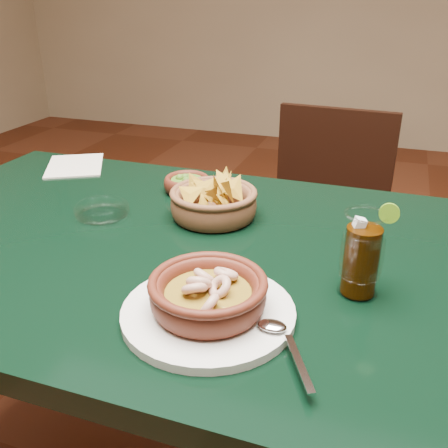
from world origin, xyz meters
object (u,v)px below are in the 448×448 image
(dining_table, at_px, (161,282))
(shrimp_plate, at_px, (208,298))
(dining_chair, at_px, (321,234))
(chip_basket, at_px, (214,203))
(cola_drink, at_px, (362,255))

(dining_table, bearing_deg, shrimp_plate, -48.58)
(dining_chair, height_order, chip_basket, chip_basket)
(dining_chair, height_order, shrimp_plate, dining_chair)
(cola_drink, bearing_deg, dining_table, 169.50)
(shrimp_plate, distance_m, cola_drink, 0.24)
(dining_table, relative_size, chip_basket, 5.67)
(dining_chair, height_order, cola_drink, cola_drink)
(chip_basket, bearing_deg, cola_drink, -32.11)
(shrimp_plate, bearing_deg, cola_drink, 34.46)
(dining_chair, relative_size, shrimp_plate, 2.81)
(shrimp_plate, height_order, cola_drink, cola_drink)
(shrimp_plate, bearing_deg, dining_chair, 87.65)
(dining_chair, bearing_deg, shrimp_plate, -92.35)
(shrimp_plate, relative_size, cola_drink, 1.95)
(dining_chair, xyz_separation_m, chip_basket, (-0.15, -0.58, 0.32))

